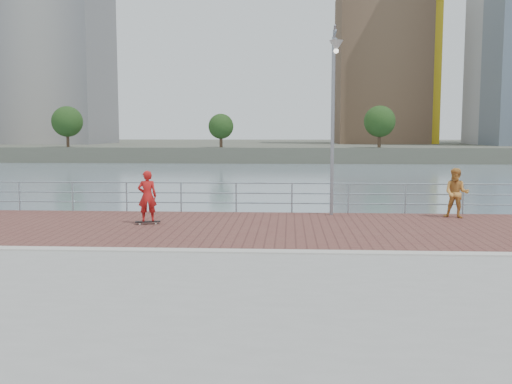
# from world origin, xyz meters

# --- Properties ---
(water) EXTENTS (400.00, 400.00, 0.00)m
(water) POSITION_xyz_m (0.00, 0.00, -2.00)
(water) COLOR slate
(water) RESTS_ON ground
(seawall) EXTENTS (40.00, 24.00, 2.00)m
(seawall) POSITION_xyz_m (0.00, -5.00, -1.00)
(seawall) COLOR gray
(seawall) RESTS_ON ground
(brick_lane) EXTENTS (40.00, 6.80, 0.02)m
(brick_lane) POSITION_xyz_m (0.00, 3.60, 0.01)
(brick_lane) COLOR brown
(brick_lane) RESTS_ON seawall
(curb) EXTENTS (40.00, 0.40, 0.06)m
(curb) POSITION_xyz_m (0.00, 0.00, 0.03)
(curb) COLOR #B7B5AD
(curb) RESTS_ON seawall
(far_shore) EXTENTS (320.00, 95.00, 2.50)m
(far_shore) POSITION_xyz_m (0.00, 122.50, -0.75)
(far_shore) COLOR #4C5142
(far_shore) RESTS_ON ground
(guardrail) EXTENTS (39.06, 0.06, 1.13)m
(guardrail) POSITION_xyz_m (0.00, 7.00, 0.69)
(guardrail) COLOR #8C9EA8
(guardrail) RESTS_ON brick_lane
(street_lamp) EXTENTS (0.46, 1.33, 6.28)m
(street_lamp) POSITION_xyz_m (2.44, 6.04, 4.46)
(street_lamp) COLOR gray
(street_lamp) RESTS_ON brick_lane
(skateboard) EXTENTS (0.82, 0.38, 0.09)m
(skateboard) POSITION_xyz_m (-3.61, 4.09, 0.09)
(skateboard) COLOR black
(skateboard) RESTS_ON brick_lane
(skateboarder) EXTENTS (0.67, 0.52, 1.64)m
(skateboarder) POSITION_xyz_m (-3.61, 4.09, 0.93)
(skateboarder) COLOR red
(skateboarder) RESTS_ON skateboard
(bystander) EXTENTS (1.03, 0.93, 1.72)m
(bystander) POSITION_xyz_m (6.66, 6.01, 0.88)
(bystander) COLOR #CE8B3C
(bystander) RESTS_ON brick_lane
(skyline) EXTENTS (233.00, 41.00, 62.97)m
(skyline) POSITION_xyz_m (30.83, 104.49, 24.20)
(skyline) COLOR #ADA38E
(skyline) RESTS_ON far_shore
(shoreline_trees) EXTENTS (109.51, 4.95, 6.60)m
(shoreline_trees) POSITION_xyz_m (-9.05, 77.00, 4.36)
(shoreline_trees) COLOR #473323
(shoreline_trees) RESTS_ON far_shore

